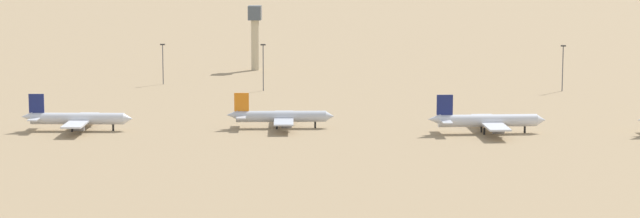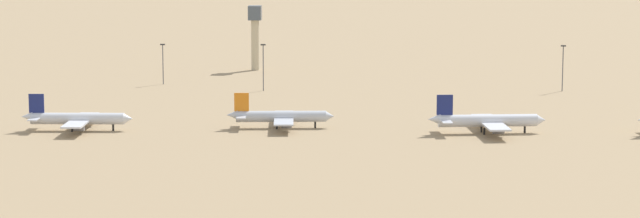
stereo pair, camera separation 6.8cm
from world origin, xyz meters
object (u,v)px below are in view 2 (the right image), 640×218
object	(u,v)px
parked_jet_navy_5	(486,121)
light_pole_mid	(563,65)
light_pole_west	(163,61)
control_tower	(255,31)
parked_jet_orange_4	(280,117)
parked_jet_navy_3	(76,119)
light_pole_east	(263,64)

from	to	relation	value
parked_jet_navy_5	light_pole_mid	distance (m)	95.93
light_pole_west	light_pole_mid	bearing A→B (deg)	-4.85
control_tower	light_pole_mid	distance (m)	127.89
parked_jet_navy_5	parked_jet_orange_4	bearing A→B (deg)	167.54
parked_jet_navy_3	parked_jet_navy_5	xyz separation A→B (m)	(116.73, 0.82, 0.18)
control_tower	parked_jet_orange_4	bearing A→B (deg)	-81.43
control_tower	light_pole_west	xyz separation A→B (m)	(-29.50, -44.98, -6.96)
light_pole_west	light_pole_mid	xyz separation A→B (m)	(143.73, -12.20, 0.73)
light_pole_west	light_pole_east	world-z (taller)	light_pole_east
parked_jet_navy_3	light_pole_east	xyz separation A→B (m)	(45.60, 86.23, 6.06)
parked_jet_orange_4	parked_jet_navy_5	world-z (taller)	parked_jet_navy_5
control_tower	light_pole_mid	size ratio (longest dim) A/B	1.59
parked_jet_orange_4	light_pole_east	size ratio (longest dim) A/B	1.88
parked_jet_orange_4	parked_jet_navy_5	bearing A→B (deg)	-10.16
parked_jet_navy_3	control_tower	xyz separation A→B (m)	(36.65, 147.46, 12.14)
parked_jet_navy_3	light_pole_west	xyz separation A→B (m)	(7.15, 102.48, 5.18)
parked_jet_navy_5	light_pole_east	bearing A→B (deg)	123.50
control_tower	light_pole_east	distance (m)	62.18
light_pole_west	light_pole_east	size ratio (longest dim) A/B	0.90
parked_jet_orange_4	light_pole_mid	bearing A→B (deg)	37.75
parked_jet_navy_3	light_pole_mid	world-z (taller)	light_pole_mid
light_pole_west	parked_jet_navy_3	bearing A→B (deg)	-93.99
light_pole_mid	light_pole_east	size ratio (longest dim) A/B	0.98
parked_jet_orange_4	light_pole_east	distance (m)	80.20
control_tower	light_pole_west	distance (m)	54.24
parked_jet_orange_4	light_pole_west	xyz separation A→B (m)	(-50.64, 95.29, 5.27)
parked_jet_navy_5	light_pole_mid	size ratio (longest dim) A/B	2.07
control_tower	light_pole_east	bearing A→B (deg)	-81.69
parked_jet_navy_3	parked_jet_orange_4	bearing A→B (deg)	5.44
parked_jet_navy_3	light_pole_east	size ratio (longest dim) A/B	1.93
parked_jet_navy_5	light_pole_mid	bearing A→B (deg)	62.81
light_pole_east	light_pole_west	bearing A→B (deg)	157.08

